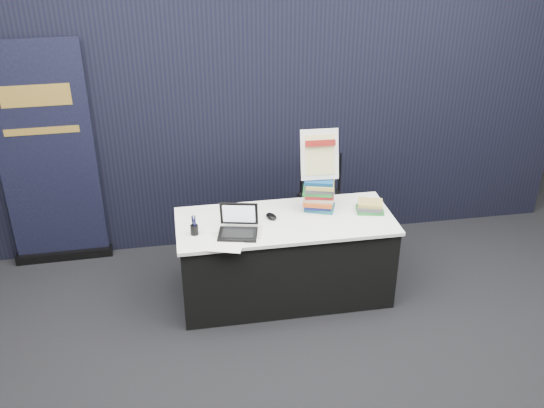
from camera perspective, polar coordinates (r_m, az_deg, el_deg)
The scene contains 15 objects.
floor at distance 4.98m, azimuth 2.42°, elevation -12.12°, with size 8.00×8.00×0.00m, color black.
wall_back at distance 7.91m, azimuth -3.66°, elevation 17.14°, with size 8.00×0.02×3.50m, color #ACAAA2.
drape_partition at distance 5.75m, azimuth -0.70°, elevation 7.47°, with size 6.00×0.08×2.40m, color black.
display_table at distance 5.19m, azimuth 1.23°, elevation -5.10°, with size 1.80×0.75×0.75m.
laptop at distance 4.79m, azimuth -3.31°, elevation -2.16°, with size 0.34×0.30×0.23m.
mouse at distance 5.01m, azimuth -0.07°, elevation -1.16°, with size 0.08×0.12×0.04m, color black.
brochure_left at distance 4.67m, azimuth -4.60°, elevation -3.86°, with size 0.30×0.21×0.00m, color white.
brochure_mid at distance 4.78m, azimuth -4.02°, elevation -3.00°, with size 0.27×0.19×0.00m, color beige.
brochure_right at distance 4.83m, azimuth -2.70°, elevation -2.60°, with size 0.30×0.21×0.00m, color silver.
pen_cup at distance 4.81m, azimuth -7.32°, elevation -2.42°, with size 0.06×0.06×0.08m, color black.
book_stack_tall at distance 5.11m, azimuth 4.45°, elevation 0.89°, with size 0.27×0.24×0.28m.
book_stack_short at distance 5.17m, azimuth 9.11°, elevation -0.27°, with size 0.24×0.21×0.09m.
info_sign at distance 4.99m, azimuth 4.51°, elevation 4.61°, with size 0.32×0.16×0.43m.
pullup_banner at distance 5.80m, azimuth -20.20°, elevation 3.01°, with size 0.89×0.12×2.10m.
stacking_chair at distance 5.96m, azimuth 4.91°, elevation 0.86°, with size 0.46×0.47×0.91m.
Camera 1 is at (-0.86, -3.73, 3.18)m, focal length 40.00 mm.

